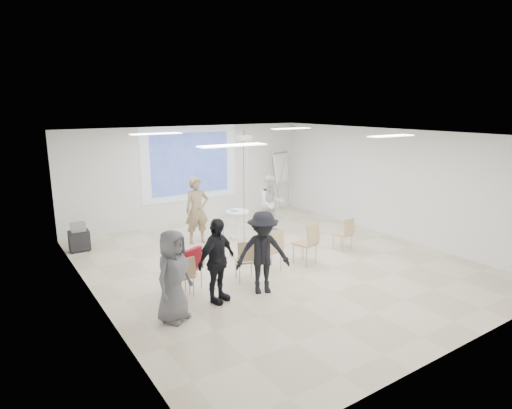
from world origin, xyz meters
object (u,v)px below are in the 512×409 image
player_right (271,201)px  audience_mid (263,247)px  pedestal_table (238,222)px  chair_left_mid (191,265)px  chair_right_inner (308,240)px  chair_center (272,247)px  player_left (197,206)px  audience_left (217,255)px  av_cart (79,238)px  audience_outer (173,271)px  laptop (245,258)px  flipchart_easel (281,167)px  chair_far_left (184,274)px  chair_left_inner (246,257)px  chair_right_far (345,232)px

player_right → audience_mid: 4.27m
pedestal_table → chair_left_mid: size_ratio=0.86×
chair_right_inner → chair_center: bearing=156.7°
player_left → audience_left: size_ratio=1.09×
chair_left_mid → av_cart: 4.01m
audience_outer → laptop: bearing=-8.5°
pedestal_table → laptop: size_ratio=2.38×
audience_left → flipchart_easel: (5.37, 5.18, 0.57)m
audience_outer → av_cart: size_ratio=2.47×
player_right → flipchart_easel: size_ratio=0.89×
chair_left_mid → chair_right_inner: bearing=-26.4°
chair_left_mid → chair_center: chair_center is taller
chair_far_left → flipchart_easel: size_ratio=0.40×
chair_right_inner → av_cart: size_ratio=1.35×
player_left → audience_outer: size_ratio=1.12×
chair_right_inner → flipchart_easel: 5.46m
player_left → flipchart_easel: (4.11, 1.78, 0.49)m
chair_left_inner → chair_right_far: chair_left_inner is taller
player_left → av_cart: 3.08m
chair_far_left → player_left: bearing=54.0°
flipchart_easel → audience_outer: bearing=-156.7°
chair_far_left → chair_right_inner: size_ratio=0.83×
laptop → audience_left: audience_left is taller
chair_left_inner → chair_center: bearing=32.0°
chair_right_far → audience_outer: 5.14m
player_left → laptop: player_left is taller
laptop → chair_center: bearing=-154.3°
chair_right_far → flipchart_easel: flipchart_easel is taller
chair_left_mid → chair_right_inner: 2.86m
pedestal_table → chair_right_far: size_ratio=0.93×
av_cart → player_right: bearing=-11.0°
av_cart → chair_left_mid: bearing=-67.5°
chair_far_left → chair_right_inner: (3.12, 0.02, 0.10)m
chair_left_mid → chair_right_far: chair_left_mid is taller
chair_right_inner → laptop: size_ratio=2.97×
chair_right_far → flipchart_easel: 4.73m
chair_center → player_left: bearing=99.2°
chair_right_far → av_cart: (-5.62, 3.74, -0.17)m
chair_right_inner → chair_right_far: chair_right_inner is taller
chair_left_inner → chair_right_inner: bearing=20.0°
pedestal_table → player_left: (-1.13, 0.21, 0.57)m
chair_far_left → av_cart: bearing=99.7°
player_right → chair_center: 3.16m
chair_far_left → chair_left_inner: 1.40m
player_left → chair_left_mid: size_ratio=2.21×
pedestal_table → chair_right_inner: chair_right_inner is taller
chair_left_inner → laptop: 0.11m
chair_center → chair_left_mid: bearing=177.4°
player_right → chair_right_far: 2.57m
chair_far_left → chair_right_inner: chair_right_inner is taller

